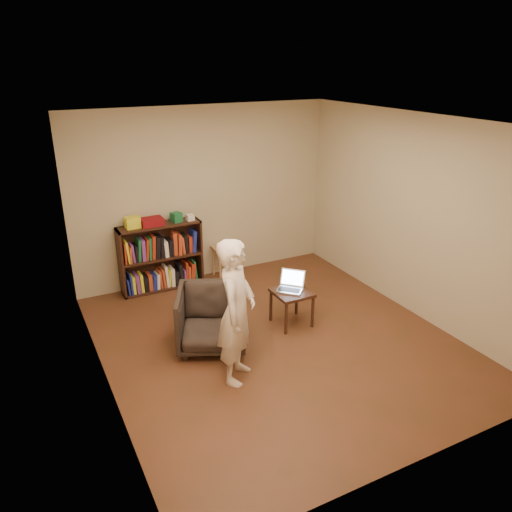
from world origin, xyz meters
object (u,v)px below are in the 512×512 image
side_table (292,297)px  person (237,312)px  bookshelf (161,260)px  laptop (291,285)px  stool (225,253)px  armchair (211,319)px

side_table → person: (-1.11, -0.73, 0.41)m
bookshelf → person: 2.57m
bookshelf → laptop: bookshelf is taller
stool → side_table: 1.75m
armchair → laptop: (1.14, 0.10, 0.15)m
armchair → laptop: size_ratio=1.79×
bookshelf → laptop: size_ratio=2.68×
armchair → side_table: 1.11m
bookshelf → side_table: 2.15m
armchair → person: size_ratio=0.51×
person → stool: bearing=19.1°
armchair → laptop: armchair is taller
stool → person: person is taller
stool → person: size_ratio=0.31×
side_table → laptop: bearing=72.5°
bookshelf → armchair: bookshelf is taller
laptop → person: size_ratio=0.28×
stool → armchair: bearing=-118.1°
bookshelf → armchair: (0.04, -1.84, -0.07)m
bookshelf → side_table: bookshelf is taller
stool → person: 2.68m
person → bookshelf: bearing=40.9°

